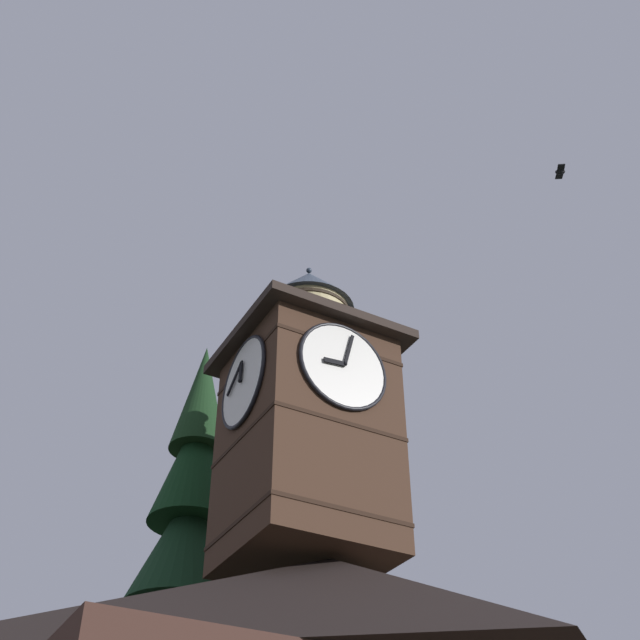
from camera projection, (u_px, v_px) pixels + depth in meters
name	position (u px, v px, depth m)	size (l,w,h in m)	color
clock_tower	(307.00, 419.00, 20.92)	(4.17, 4.17, 8.71)	#422B1E
flying_bird_high	(560.00, 172.00, 23.67)	(0.46, 0.57, 0.16)	black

